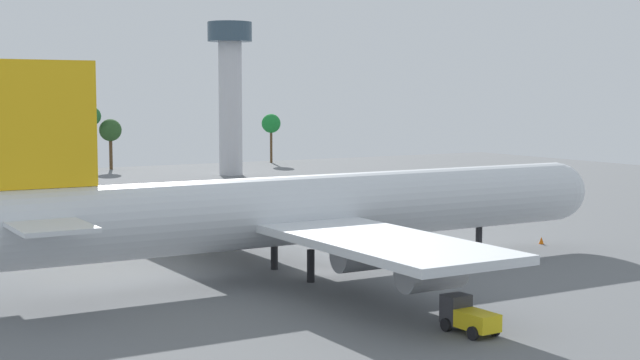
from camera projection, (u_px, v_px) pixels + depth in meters
name	position (u px, v px, depth m)	size (l,w,h in m)	color
ground_plane	(320.00, 272.00, 87.75)	(267.21, 267.21, 0.00)	slate
cargo_airplane	(318.00, 209.00, 87.06)	(66.80, 53.97, 19.60)	silver
fuel_truck	(468.00, 316.00, 65.35)	(2.44, 4.62, 2.53)	#333338
safety_cone_nose	(541.00, 240.00, 104.34)	(0.58, 0.58, 0.82)	orange
control_tower	(230.00, 82.00, 192.00)	(9.20, 9.20, 31.77)	silver
tree_line_backdrop	(5.00, 131.00, 195.20)	(104.04, 6.25, 14.19)	#51381E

